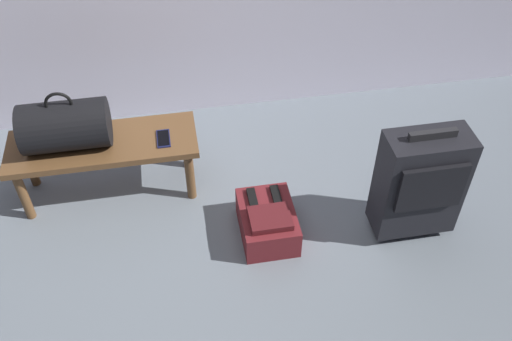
{
  "coord_description": "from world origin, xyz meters",
  "views": [
    {
      "loc": [
        0.05,
        -1.51,
        2.32
      ],
      "look_at": [
        0.42,
        0.63,
        0.25
      ],
      "focal_mm": 39.8,
      "sensor_mm": 36.0,
      "label": 1
    }
  ],
  "objects_px": {
    "cell_phone": "(163,139)",
    "backpack_maroon": "(268,221)",
    "duffel_bag_black": "(65,126)",
    "bench": "(104,149)",
    "suitcase_upright_charcoal": "(420,183)"
  },
  "relations": [
    {
      "from": "bench",
      "to": "cell_phone",
      "type": "relative_size",
      "value": 6.94
    },
    {
      "from": "suitcase_upright_charcoal",
      "to": "backpack_maroon",
      "type": "xyz_separation_m",
      "value": [
        -0.75,
        0.1,
        -0.25
      ]
    },
    {
      "from": "cell_phone",
      "to": "suitcase_upright_charcoal",
      "type": "bearing_deg",
      "value": -23.51
    },
    {
      "from": "cell_phone",
      "to": "backpack_maroon",
      "type": "height_order",
      "value": "cell_phone"
    },
    {
      "from": "cell_phone",
      "to": "suitcase_upright_charcoal",
      "type": "height_order",
      "value": "suitcase_upright_charcoal"
    },
    {
      "from": "cell_phone",
      "to": "backpack_maroon",
      "type": "relative_size",
      "value": 0.38
    },
    {
      "from": "bench",
      "to": "duffel_bag_black",
      "type": "distance_m",
      "value": 0.25
    },
    {
      "from": "backpack_maroon",
      "to": "bench",
      "type": "bearing_deg",
      "value": 149.59
    },
    {
      "from": "duffel_bag_black",
      "to": "cell_phone",
      "type": "bearing_deg",
      "value": -4.34
    },
    {
      "from": "duffel_bag_black",
      "to": "cell_phone",
      "type": "relative_size",
      "value": 3.06
    },
    {
      "from": "bench",
      "to": "cell_phone",
      "type": "xyz_separation_m",
      "value": [
        0.32,
        -0.04,
        0.06
      ]
    },
    {
      "from": "duffel_bag_black",
      "to": "backpack_maroon",
      "type": "relative_size",
      "value": 1.16
    },
    {
      "from": "duffel_bag_black",
      "to": "backpack_maroon",
      "type": "height_order",
      "value": "duffel_bag_black"
    },
    {
      "from": "duffel_bag_black",
      "to": "cell_phone",
      "type": "distance_m",
      "value": 0.5
    },
    {
      "from": "duffel_bag_black",
      "to": "cell_phone",
      "type": "xyz_separation_m",
      "value": [
        0.48,
        -0.04,
        -0.13
      ]
    }
  ]
}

